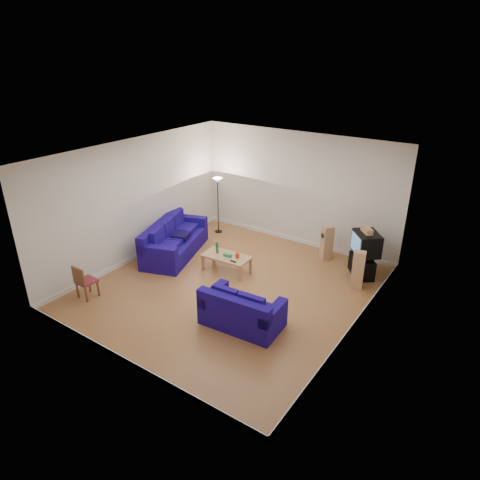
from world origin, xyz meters
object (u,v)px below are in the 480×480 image
Objects in this scene: sofa_three_seat at (173,242)px; sofa_loveseat at (241,313)px; tv_stand at (362,266)px; television at (366,243)px; coffee_table at (226,258)px.

sofa_three_seat is 1.56× the size of sofa_loveseat.
sofa_three_seat is 3.82m from sofa_loveseat.
sofa_loveseat is (3.42, -1.71, -0.04)m from sofa_three_seat.
tv_stand is at bearing 91.80° from sofa_three_seat.
television reaches higher than sofa_three_seat.
television is at bearing 65.96° from sofa_loveseat.
coffee_table is at bearing 71.40° from sofa_three_seat.
sofa_three_seat reaches higher than coffee_table.
coffee_table is 1.56× the size of tv_stand.
television is at bearing 31.93° from coffee_table.
sofa_three_seat reaches higher than sofa_loveseat.
sofa_three_seat is at bearing -106.62° from tv_stand.
sofa_three_seat is at bearing -179.64° from coffee_table.
sofa_loveseat reaches higher than coffee_table.
television is (2.92, 1.82, 0.47)m from coffee_table.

